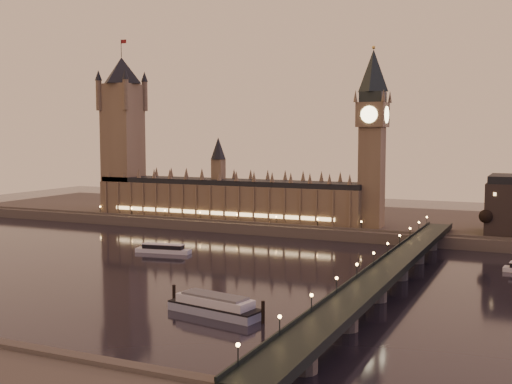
{
  "coord_description": "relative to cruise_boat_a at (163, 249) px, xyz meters",
  "views": [
    {
      "loc": [
        146.27,
        -242.77,
        59.7
      ],
      "look_at": [
        19.73,
        35.0,
        32.33
      ],
      "focal_mm": 45.0,
      "sensor_mm": 36.0,
      "label": 1
    }
  ],
  "objects": [
    {
      "name": "ground",
      "position": [
        29.45,
        -29.51,
        -2.02
      ],
      "size": [
        700.0,
        700.0,
        0.0
      ],
      "primitive_type": "plane",
      "color": "black",
      "rests_on": "ground"
    },
    {
      "name": "far_embankment",
      "position": [
        59.45,
        135.49,
        0.98
      ],
      "size": [
        560.0,
        130.0,
        6.0
      ],
      "primitive_type": "cube",
      "color": "#423D35",
      "rests_on": "ground"
    },
    {
      "name": "palace_of_westminster",
      "position": [
        -10.68,
        91.48,
        19.69
      ],
      "size": [
        180.0,
        26.62,
        52.0
      ],
      "color": "brown",
      "rests_on": "ground"
    },
    {
      "name": "victoria_tower",
      "position": [
        -90.55,
        91.49,
        63.77
      ],
      "size": [
        31.68,
        31.68,
        118.0
      ],
      "color": "brown",
      "rests_on": "ground"
    },
    {
      "name": "big_ben",
      "position": [
        83.43,
        91.47,
        61.94
      ],
      "size": [
        17.68,
        17.68,
        104.0
      ],
      "color": "brown",
      "rests_on": "ground"
    },
    {
      "name": "westminster_bridge",
      "position": [
        121.06,
        -29.51,
        3.5
      ],
      "size": [
        13.2,
        260.0,
        15.3
      ],
      "color": "black",
      "rests_on": "ground"
    },
    {
      "name": "bare_tree_0",
      "position": [
        149.08,
        79.49,
        13.4
      ],
      "size": [
        6.2,
        6.2,
        12.61
      ],
      "color": "black",
      "rests_on": "ground"
    },
    {
      "name": "cruise_boat_a",
      "position": [
        0.0,
        0.0,
        0.0
      ],
      "size": [
        29.22,
        10.41,
        4.58
      ],
      "rotation": [
        0.0,
        0.0,
        0.15
      ],
      "color": "silver",
      "rests_on": "ground"
    },
    {
      "name": "moored_barge",
      "position": [
        76.64,
        -87.85,
        1.01
      ],
      "size": [
        38.43,
        15.52,
        7.16
      ],
      "rotation": [
        0.0,
        0.0,
        -0.19
      ],
      "color": "#8D9AB4",
      "rests_on": "ground"
    }
  ]
}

